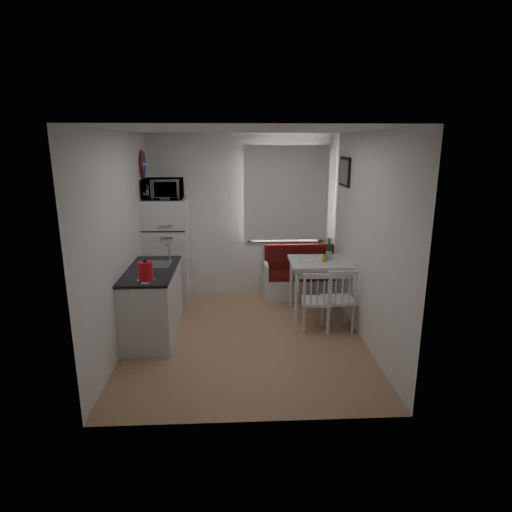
{
  "coord_description": "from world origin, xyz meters",
  "views": [
    {
      "loc": [
        -0.12,
        -5.12,
        2.46
      ],
      "look_at": [
        0.16,
        0.5,
        0.96
      ],
      "focal_mm": 30.0,
      "sensor_mm": 36.0,
      "label": 1
    }
  ],
  "objects": [
    {
      "name": "floor",
      "position": [
        0.0,
        0.0,
        0.0
      ],
      "size": [
        3.0,
        3.5,
        0.02
      ],
      "primitive_type": "cube",
      "color": "tan",
      "rests_on": "ground"
    },
    {
      "name": "chair_left",
      "position": [
        0.96,
        0.12,
        0.52
      ],
      "size": [
        0.44,
        0.43,
        0.45
      ],
      "rotation": [
        0.0,
        0.0,
        -0.15
      ],
      "color": "silver",
      "rests_on": "floor"
    },
    {
      "name": "wall_back",
      "position": [
        0.0,
        1.75,
        1.3
      ],
      "size": [
        3.0,
        0.02,
        2.6
      ],
      "primitive_type": "cube",
      "color": "white",
      "rests_on": "floor"
    },
    {
      "name": "picture_frame",
      "position": [
        1.48,
        1.1,
        2.05
      ],
      "size": [
        0.04,
        0.52,
        0.42
      ],
      "primitive_type": "cube",
      "color": "black",
      "rests_on": "wall_right"
    },
    {
      "name": "window",
      "position": [
        0.7,
        1.72,
        1.62
      ],
      "size": [
        1.22,
        0.06,
        1.47
      ],
      "primitive_type": "cube",
      "color": "silver",
      "rests_on": "wall_back"
    },
    {
      "name": "curtain",
      "position": [
        0.7,
        1.65,
        1.68
      ],
      "size": [
        1.35,
        0.02,
        1.5
      ],
      "primitive_type": "cube",
      "color": "white",
      "rests_on": "wall_back"
    },
    {
      "name": "ceiling",
      "position": [
        0.0,
        0.0,
        2.6
      ],
      "size": [
        3.0,
        3.5,
        0.02
      ],
      "primitive_type": "cube",
      "color": "white",
      "rests_on": "wall_back"
    },
    {
      "name": "bench",
      "position": [
        0.93,
        1.51,
        0.28
      ],
      "size": [
        1.18,
        0.46,
        0.85
      ],
      "color": "silver",
      "rests_on": "floor"
    },
    {
      "name": "wall_sign",
      "position": [
        -1.47,
        1.45,
        2.15
      ],
      "size": [
        0.03,
        0.4,
        0.4
      ],
      "primitive_type": "cylinder",
      "rotation": [
        0.0,
        1.57,
        0.0
      ],
      "color": "navy",
      "rests_on": "wall_left"
    },
    {
      "name": "wall_right",
      "position": [
        1.5,
        0.0,
        1.3
      ],
      "size": [
        0.02,
        3.5,
        2.6
      ],
      "primitive_type": "cube",
      "color": "white",
      "rests_on": "floor"
    },
    {
      "name": "dining_table",
      "position": [
        1.21,
        0.78,
        0.72
      ],
      "size": [
        1.09,
        0.77,
        0.81
      ],
      "rotation": [
        0.0,
        0.0,
        -0.02
      ],
      "color": "silver",
      "rests_on": "floor"
    },
    {
      "name": "drinking_glass_blue",
      "position": [
        1.25,
        0.83,
        0.86
      ],
      "size": [
        0.07,
        0.07,
        0.11
      ],
      "primitive_type": "cylinder",
      "color": "#7B9FD1",
      "rests_on": "dining_table"
    },
    {
      "name": "plate",
      "position": [
        0.91,
        0.8,
        0.82
      ],
      "size": [
        0.25,
        0.25,
        0.02
      ],
      "primitive_type": "cylinder",
      "color": "white",
      "rests_on": "dining_table"
    },
    {
      "name": "wall_front",
      "position": [
        0.0,
        -1.75,
        1.3
      ],
      "size": [
        3.0,
        0.02,
        2.6
      ],
      "primitive_type": "cube",
      "color": "white",
      "rests_on": "floor"
    },
    {
      "name": "chair_right",
      "position": [
        1.25,
        0.12,
        0.54
      ],
      "size": [
        0.42,
        0.4,
        0.47
      ],
      "rotation": [
        0.0,
        0.0,
        0.03
      ],
      "color": "silver",
      "rests_on": "floor"
    },
    {
      "name": "microwave",
      "position": [
        -1.18,
        1.35,
        1.79
      ],
      "size": [
        0.56,
        0.38,
        0.31
      ],
      "primitive_type": "imported",
      "color": "white",
      "rests_on": "fridge"
    },
    {
      "name": "fridge",
      "position": [
        -1.18,
        1.4,
        0.82
      ],
      "size": [
        0.65,
        0.65,
        1.64
      ],
      "primitive_type": "cube",
      "color": "white",
      "rests_on": "floor"
    },
    {
      "name": "kitchen_counter",
      "position": [
        -1.2,
        0.16,
        0.46
      ],
      "size": [
        0.62,
        1.32,
        1.16
      ],
      "color": "silver",
      "rests_on": "floor"
    },
    {
      "name": "wine_bottle",
      "position": [
        1.25,
        0.88,
        0.96
      ],
      "size": [
        0.08,
        0.08,
        0.31
      ],
      "primitive_type": null,
      "color": "#123B1B",
      "rests_on": "dining_table"
    },
    {
      "name": "kettle",
      "position": [
        -1.15,
        -0.38,
        1.03
      ],
      "size": [
        0.2,
        0.2,
        0.27
      ],
      "primitive_type": "cylinder",
      "color": "red",
      "rests_on": "kitchen_counter"
    },
    {
      "name": "wall_left",
      "position": [
        -1.5,
        0.0,
        1.3
      ],
      "size": [
        0.02,
        3.5,
        2.6
      ],
      "primitive_type": "cube",
      "color": "white",
      "rests_on": "floor"
    },
    {
      "name": "drinking_glass_orange",
      "position": [
        1.16,
        0.73,
        0.86
      ],
      "size": [
        0.06,
        0.06,
        0.1
      ],
      "primitive_type": "cylinder",
      "color": "#C48C20",
      "rests_on": "dining_table"
    }
  ]
}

